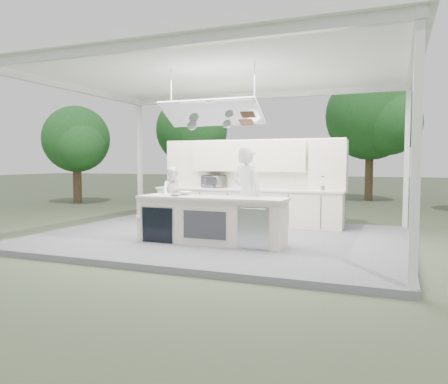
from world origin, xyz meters
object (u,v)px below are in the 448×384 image
at_px(head_chef, 247,194).
at_px(back_counter, 246,206).
at_px(demo_island, 210,220).
at_px(sous_chef, 174,194).

bearing_deg(head_chef, back_counter, -51.16).
relative_size(demo_island, sous_chef, 2.04).
distance_m(demo_island, sous_chef, 3.28).
relative_size(demo_island, head_chef, 1.58).
xyz_separation_m(back_counter, sous_chef, (-1.97, -0.35, 0.28)).
relative_size(head_chef, sous_chef, 1.29).
xyz_separation_m(demo_island, head_chef, (0.63, 0.44, 0.51)).
distance_m(demo_island, back_counter, 2.82).
bearing_deg(sous_chef, head_chef, -55.40).
xyz_separation_m(back_counter, head_chef, (0.81, -2.37, 0.51)).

